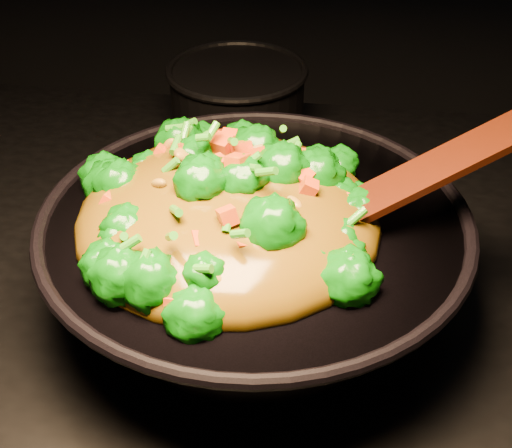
# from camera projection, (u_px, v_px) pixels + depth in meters

# --- Properties ---
(wok) EXTENTS (0.59, 0.59, 0.13)m
(wok) POSITION_uv_depth(u_px,v_px,m) (255.00, 264.00, 0.80)
(wok) COLOR black
(wok) RESTS_ON stovetop
(stir_fry) EXTENTS (0.34, 0.34, 0.11)m
(stir_fry) POSITION_uv_depth(u_px,v_px,m) (227.00, 181.00, 0.72)
(stir_fry) COLOR #0B6507
(stir_fry) RESTS_ON wok
(spatula) EXTENTS (0.30, 0.16, 0.13)m
(spatula) POSITION_uv_depth(u_px,v_px,m) (413.00, 180.00, 0.73)
(spatula) COLOR #3D1207
(spatula) RESTS_ON wok
(back_pot) EXTENTS (0.27, 0.27, 0.12)m
(back_pot) POSITION_uv_depth(u_px,v_px,m) (237.00, 102.00, 1.13)
(back_pot) COLOR black
(back_pot) RESTS_ON stovetop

